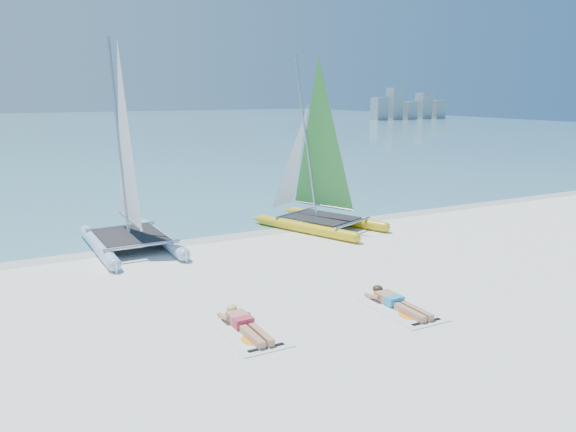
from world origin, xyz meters
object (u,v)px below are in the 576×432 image
(towel_a, at_px, (249,332))
(towel_b, at_px, (401,309))
(sunbather_a, at_px, (244,323))
(catamaran_blue, at_px, (127,185))
(sunbather_b, at_px, (396,301))
(catamaran_yellow, at_px, (312,172))

(towel_a, distance_m, towel_b, 3.27)
(towel_a, relative_size, sunbather_a, 1.07)
(sunbather_a, bearing_deg, catamaran_blue, 95.08)
(towel_b, height_order, sunbather_b, sunbather_b)
(catamaran_blue, xyz_separation_m, towel_a, (0.60, -6.99, -1.82))
(catamaran_yellow, height_order, towel_a, catamaran_yellow)
(sunbather_a, bearing_deg, catamaran_yellow, 51.09)
(catamaran_blue, relative_size, catamaran_yellow, 1.06)
(catamaran_yellow, xyz_separation_m, towel_a, (-5.31, -6.77, -1.81))
(towel_b, bearing_deg, towel_a, 172.07)
(towel_b, xyz_separation_m, sunbather_b, (-0.00, 0.19, 0.11))
(catamaran_blue, height_order, sunbather_a, catamaran_blue)
(catamaran_yellow, bearing_deg, towel_a, -150.29)
(towel_b, bearing_deg, catamaran_blue, 117.30)
(sunbather_a, xyz_separation_m, towel_b, (3.24, -0.64, -0.11))
(catamaran_blue, bearing_deg, sunbather_a, -86.09)
(catamaran_blue, height_order, towel_b, catamaran_blue)
(sunbather_b, bearing_deg, sunbather_a, 172.07)
(catamaran_yellow, bearing_deg, sunbather_b, -128.61)
(catamaran_blue, xyz_separation_m, sunbather_b, (3.84, -7.25, -1.71))
(catamaran_blue, distance_m, sunbather_b, 8.38)
(towel_b, bearing_deg, sunbather_a, 168.77)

